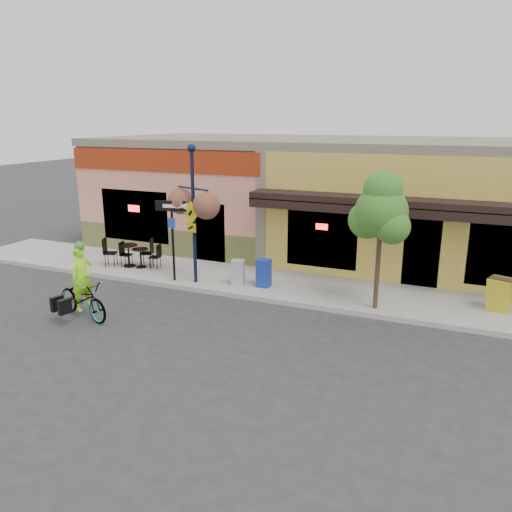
{
  "coord_description": "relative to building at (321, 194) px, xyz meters",
  "views": [
    {
      "loc": [
        5.48,
        -12.36,
        5.25
      ],
      "look_at": [
        0.05,
        0.5,
        1.4
      ],
      "focal_mm": 35.0,
      "sensor_mm": 36.0,
      "label": 1
    }
  ],
  "objects": [
    {
      "name": "cyclist_rider",
      "position": [
        -3.75,
        -9.96,
        -1.36
      ],
      "size": [
        0.58,
        0.74,
        1.78
      ],
      "primitive_type": "imported",
      "rotation": [
        0.0,
        0.0,
        1.3
      ],
      "color": "#9DFF1A",
      "rests_on": "ground"
    },
    {
      "name": "newspaper_box_grey",
      "position": [
        -0.89,
        -6.23,
        -1.69
      ],
      "size": [
        0.44,
        0.41,
        0.82
      ],
      "primitive_type": null,
      "rotation": [
        0.0,
        0.0,
        0.19
      ],
      "color": "#9F9F9F",
      "rests_on": "sidewalk"
    },
    {
      "name": "sidewalk",
      "position": [
        0.0,
        -5.5,
        -2.17
      ],
      "size": [
        24.0,
        3.0,
        0.15
      ],
      "primitive_type": "cube",
      "color": "#9E9B93",
      "rests_on": "ground"
    },
    {
      "name": "newspaper_box_blue",
      "position": [
        -0.09,
        -6.05,
        -1.65
      ],
      "size": [
        0.41,
        0.37,
        0.89
      ],
      "primitive_type": null,
      "rotation": [
        0.0,
        0.0,
        -0.02
      ],
      "color": "navy",
      "rests_on": "sidewalk"
    },
    {
      "name": "cafe_set_left",
      "position": [
        -4.89,
        -5.8,
        -1.65
      ],
      "size": [
        1.57,
        0.94,
        0.89
      ],
      "primitive_type": null,
      "rotation": [
        0.0,
        0.0,
        0.14
      ],
      "color": "black",
      "rests_on": "sidewalk"
    },
    {
      "name": "street_tree",
      "position": [
        3.47,
        -6.56,
        -0.18
      ],
      "size": [
        1.77,
        1.77,
        3.85
      ],
      "primitive_type": null,
      "rotation": [
        0.0,
        0.0,
        -0.2
      ],
      "color": "#3D7A26",
      "rests_on": "sidewalk"
    },
    {
      "name": "one_way_sign",
      "position": [
        -3.01,
        -6.61,
        -0.78
      ],
      "size": [
        1.03,
        0.44,
        2.63
      ],
      "primitive_type": null,
      "rotation": [
        0.0,
        0.0,
        0.23
      ],
      "color": "black",
      "rests_on": "sidewalk"
    },
    {
      "name": "building",
      "position": [
        0.0,
        0.0,
        0.0
      ],
      "size": [
        18.2,
        8.2,
        4.5
      ],
      "primitive_type": null,
      "color": "tan",
      "rests_on": "ground"
    },
    {
      "name": "cafe_set_right",
      "position": [
        -5.36,
        -5.86,
        -1.58
      ],
      "size": [
        1.92,
        1.43,
        1.04
      ],
      "primitive_type": null,
      "rotation": [
        0.0,
        0.0,
        0.37
      ],
      "color": "black",
      "rests_on": "sidewalk"
    },
    {
      "name": "lamp_post",
      "position": [
        -2.29,
        -6.48,
        0.09
      ],
      "size": [
        1.5,
        1.0,
        4.38
      ],
      "primitive_type": null,
      "rotation": [
        0.0,
        0.0,
        -0.34
      ],
      "color": "black",
      "rests_on": "sidewalk"
    },
    {
      "name": "ground",
      "position": [
        0.0,
        -7.5,
        -2.25
      ],
      "size": [
        90.0,
        90.0,
        0.0
      ],
      "primitive_type": "plane",
      "color": "#2D2D30",
      "rests_on": "ground"
    },
    {
      "name": "sandwich_board",
      "position": [
        6.55,
        -5.65,
        -1.62
      ],
      "size": [
        0.68,
        0.59,
        0.95
      ],
      "primitive_type": null,
      "rotation": [
        0.0,
        0.0,
        -0.35
      ],
      "color": "gold",
      "rests_on": "sidewalk"
    },
    {
      "name": "bicycle",
      "position": [
        -3.8,
        -9.96,
        -1.71
      ],
      "size": [
        2.15,
        1.23,
        1.07
      ],
      "primitive_type": "imported",
      "rotation": [
        0.0,
        0.0,
        1.3
      ],
      "color": "maroon",
      "rests_on": "ground"
    },
    {
      "name": "curb",
      "position": [
        0.0,
        -6.95,
        -2.17
      ],
      "size": [
        24.0,
        0.12,
        0.15
      ],
      "primitive_type": "cube",
      "color": "#A8A59E",
      "rests_on": "ground"
    }
  ]
}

